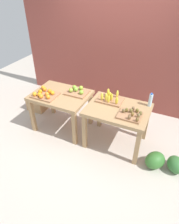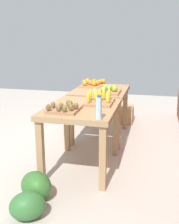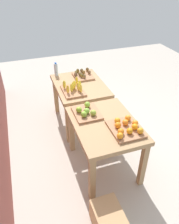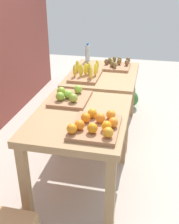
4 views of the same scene
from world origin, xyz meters
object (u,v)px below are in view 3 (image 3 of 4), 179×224
Objects in this scene: banana_crate at (74,89)px; watermelon_pile at (79,90)px; orange_bin at (126,128)px; water_bottle at (56,69)px; display_table_left at (105,130)px; display_table_right at (80,90)px; cardboard_produce_box at (108,219)px; apple_bin at (87,112)px; kiwi_bin at (83,75)px.

banana_crate is 0.62× the size of watermelon_pile.
water_bottle is at bearing 14.68° from orange_bin.
display_table_left is 2.10m from watermelon_pile.
display_table_right is 1.07m from watermelon_pile.
watermelon_pile is at bearing -50.29° from water_bottle.
display_table_right is at bearing -147.33° from water_bottle.
orange_bin is 1.86m from water_bottle.
watermelon_pile is at bearing -10.63° from cardboard_produce_box.
cardboard_produce_box is at bearing 175.59° from banana_crate.
orange_bin reaches higher than display_table_left.
watermelon_pile is (2.02, -0.24, -0.52)m from display_table_left.
apple_bin reaches higher than cardboard_produce_box.
banana_crate is 1.82× the size of water_bottle.
banana_crate reaches higher than kiwi_bin.
orange_bin is 1.82× the size of water_bottle.
banana_crate reaches higher than display_table_right.
kiwi_bin reaches higher than display_table_left.
display_table_left is 1.62m from water_bottle.
display_table_right is 2.83× the size of kiwi_bin.
watermelon_pile is (1.11, -0.40, -0.68)m from banana_crate.
watermelon_pile is (0.44, -0.54, -0.75)m from water_bottle.
display_table_right is 0.89m from apple_bin.
banana_crate is at bearing 159.90° from watermelon_pile.
display_table_right is 4.31× the size of water_bottle.
display_table_right is 1.36m from orange_bin.
banana_crate is at bearing 147.23° from kiwi_bin.
water_bottle is at bearing -0.18° from cardboard_produce_box.
watermelon_pile is at bearing -1.65° from orange_bin.
display_table_right is 0.59m from water_bottle.
orange_bin is 1.00× the size of banana_crate.
cardboard_produce_box is at bearing 179.82° from water_bottle.
apple_bin reaches higher than display_table_left.
banana_crate reaches higher than apple_bin.
cardboard_produce_box is at bearing 171.43° from display_table_right.
banana_crate is 1.20× the size of kiwi_bin.
apple_bin is 1.33m from water_bottle.
display_table_left is at bearing 180.00° from display_table_right.
orange_bin is (-1.34, -0.18, 0.15)m from display_table_right.
cardboard_produce_box is (-2.45, 0.01, -0.73)m from water_bottle.
apple_bin reaches higher than watermelon_pile.
display_table_right is 2.60× the size of apple_bin.
apple_bin is at bearing 179.63° from banana_crate.
cardboard_produce_box is (-1.78, 0.14, -0.67)m from banana_crate.
display_table_left is 2.60× the size of cardboard_produce_box.
water_bottle is (1.80, 0.47, 0.07)m from orange_bin.
kiwi_bin is 2.37m from cardboard_produce_box.
kiwi_bin is (0.25, -0.13, 0.15)m from display_table_right.
orange_bin reaches higher than display_table_right.
apple_bin is at bearing 166.92° from watermelon_pile.
orange_bin is at bearing -36.31° from cardboard_produce_box.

